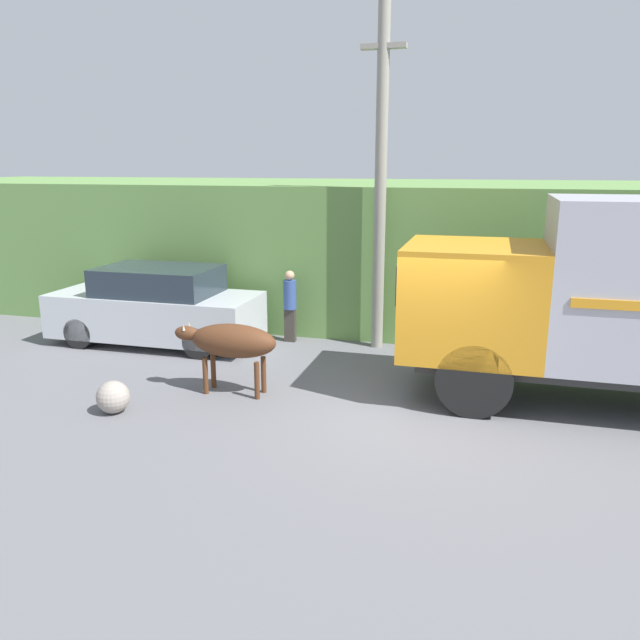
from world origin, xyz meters
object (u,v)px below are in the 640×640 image
(parked_suv, at_px, (156,307))
(pedestrian_on_hill, at_px, (290,302))
(brown_cow, at_px, (231,342))
(utility_pole, at_px, (381,179))
(roadside_rock, at_px, (113,397))

(parked_suv, distance_m, pedestrian_on_hill, 2.92)
(brown_cow, relative_size, pedestrian_on_hill, 1.16)
(parked_suv, bearing_deg, utility_pole, 16.36)
(pedestrian_on_hill, bearing_deg, utility_pole, -177.03)
(brown_cow, height_order, parked_suv, parked_suv)
(utility_pole, bearing_deg, pedestrian_on_hill, -176.64)
(parked_suv, bearing_deg, brown_cow, -36.74)
(parked_suv, height_order, roadside_rock, parked_suv)
(pedestrian_on_hill, height_order, utility_pole, utility_pole)
(brown_cow, xyz_separation_m, pedestrian_on_hill, (-0.03, 3.34, -0.03))
(pedestrian_on_hill, bearing_deg, brown_cow, 90.10)
(roadside_rock, bearing_deg, utility_pole, 54.62)
(pedestrian_on_hill, distance_m, utility_pole, 3.30)
(parked_suv, distance_m, roadside_rock, 4.01)
(utility_pole, distance_m, roadside_rock, 6.72)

